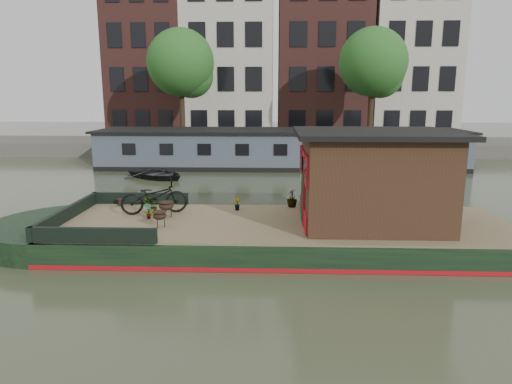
{
  "coord_description": "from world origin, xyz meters",
  "views": [
    {
      "loc": [
        -0.37,
        -11.73,
        3.92
      ],
      "look_at": [
        -0.84,
        0.5,
        1.35
      ],
      "focal_mm": 32.0,
      "sensor_mm": 36.0,
      "label": 1
    }
  ],
  "objects_px": {
    "cabin": "(372,177)",
    "dinghy": "(157,171)",
    "bicycle": "(154,197)",
    "brazier_front": "(160,219)",
    "brazier_rear": "(166,210)",
    "potted_plant_a": "(148,211)"
  },
  "relations": [
    {
      "from": "cabin",
      "to": "dinghy",
      "type": "xyz_separation_m",
      "value": [
        -8.25,
        10.04,
        -1.54
      ]
    },
    {
      "from": "potted_plant_a",
      "to": "brazier_front",
      "type": "relative_size",
      "value": 1.03
    },
    {
      "from": "bicycle",
      "to": "brazier_front",
      "type": "height_order",
      "value": "bicycle"
    },
    {
      "from": "brazier_front",
      "to": "dinghy",
      "type": "relative_size",
      "value": 0.13
    },
    {
      "from": "brazier_rear",
      "to": "dinghy",
      "type": "height_order",
      "value": "brazier_rear"
    },
    {
      "from": "cabin",
      "to": "brazier_front",
      "type": "relative_size",
      "value": 9.72
    },
    {
      "from": "cabin",
      "to": "dinghy",
      "type": "height_order",
      "value": "cabin"
    },
    {
      "from": "bicycle",
      "to": "brazier_front",
      "type": "bearing_deg",
      "value": -176.87
    },
    {
      "from": "cabin",
      "to": "brazier_rear",
      "type": "xyz_separation_m",
      "value": [
        -5.49,
        0.33,
        -1.01
      ]
    },
    {
      "from": "bicycle",
      "to": "potted_plant_a",
      "type": "xyz_separation_m",
      "value": [
        -0.03,
        -0.56,
        -0.28
      ]
    },
    {
      "from": "brazier_front",
      "to": "dinghy",
      "type": "bearing_deg",
      "value": 104.77
    },
    {
      "from": "potted_plant_a",
      "to": "brazier_rear",
      "type": "relative_size",
      "value": 0.95
    },
    {
      "from": "potted_plant_a",
      "to": "dinghy",
      "type": "distance_m",
      "value": 10.12
    },
    {
      "from": "potted_plant_a",
      "to": "dinghy",
      "type": "xyz_separation_m",
      "value": [
        -2.3,
        9.85,
        -0.53
      ]
    },
    {
      "from": "cabin",
      "to": "brazier_front",
      "type": "distance_m",
      "value": 5.57
    },
    {
      "from": "bicycle",
      "to": "brazier_rear",
      "type": "bearing_deg",
      "value": -150.47
    },
    {
      "from": "cabin",
      "to": "potted_plant_a",
      "type": "relative_size",
      "value": 9.47
    },
    {
      "from": "brazier_front",
      "to": "brazier_rear",
      "type": "height_order",
      "value": "brazier_rear"
    },
    {
      "from": "cabin",
      "to": "brazier_front",
      "type": "xyz_separation_m",
      "value": [
        -5.44,
        -0.63,
        -1.02
      ]
    },
    {
      "from": "cabin",
      "to": "potted_plant_a",
      "type": "bearing_deg",
      "value": 178.17
    },
    {
      "from": "brazier_front",
      "to": "brazier_rear",
      "type": "relative_size",
      "value": 0.93
    },
    {
      "from": "cabin",
      "to": "brazier_rear",
      "type": "height_order",
      "value": "cabin"
    }
  ]
}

